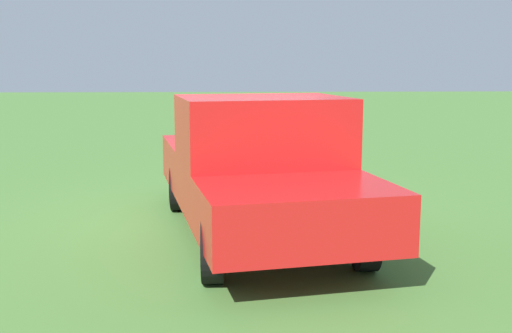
% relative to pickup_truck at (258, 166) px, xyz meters
% --- Properties ---
extents(ground_plane, '(80.00, 80.00, 0.00)m').
position_rel_pickup_truck_xyz_m(ground_plane, '(-0.78, -0.30, -0.93)').
color(ground_plane, '#477533').
extents(pickup_truck, '(5.28, 2.85, 1.80)m').
position_rel_pickup_truck_xyz_m(pickup_truck, '(0.00, 0.00, 0.00)').
color(pickup_truck, black).
rests_on(pickup_truck, ground_plane).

